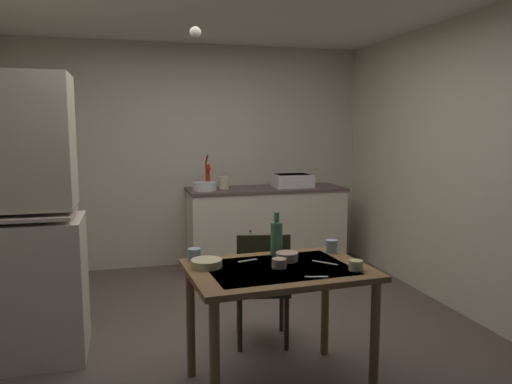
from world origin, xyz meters
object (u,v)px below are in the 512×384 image
at_px(sink_basin, 292,180).
at_px(glass_bottle, 276,238).
at_px(dining_table, 278,284).
at_px(serving_bowl_wide, 206,263).
at_px(chair_far_side, 262,285).
at_px(mixing_bowl_counter, 205,186).
at_px(hand_pump, 208,174).
at_px(hutch_cabinet, 8,230).
at_px(mug_dark, 356,265).

bearing_deg(sink_basin, glass_bottle, -111.35).
xyz_separation_m(dining_table, serving_bowl_wide, (-0.42, 0.12, 0.13)).
bearing_deg(glass_bottle, chair_far_side, 90.09).
bearing_deg(dining_table, chair_far_side, 83.50).
xyz_separation_m(sink_basin, mixing_bowl_counter, (-1.04, -0.05, -0.03)).
relative_size(sink_basin, dining_table, 0.39).
bearing_deg(dining_table, hand_pump, 89.78).
bearing_deg(sink_basin, hutch_cabinet, -146.03).
height_order(hutch_cabinet, mug_dark, hutch_cabinet).
xyz_separation_m(hutch_cabinet, hand_pump, (1.68, 1.84, 0.17)).
xyz_separation_m(hutch_cabinet, dining_table, (1.67, -0.85, -0.26)).
relative_size(sink_basin, hand_pump, 1.13).
xyz_separation_m(hand_pump, glass_bottle, (0.06, -2.41, -0.20)).
distance_m(hutch_cabinet, glass_bottle, 1.83).
height_order(sink_basin, mixing_bowl_counter, sink_basin).
height_order(chair_far_side, serving_bowl_wide, chair_far_side).
height_order(hutch_cabinet, mixing_bowl_counter, hutch_cabinet).
distance_m(hutch_cabinet, sink_basin, 3.21).
relative_size(chair_far_side, mug_dark, 10.16).
xyz_separation_m(hutch_cabinet, chair_far_side, (1.74, -0.23, -0.47)).
bearing_deg(chair_far_side, mug_dark, -65.75).
distance_m(chair_far_side, mug_dark, 0.93).
relative_size(mixing_bowl_counter, chair_far_side, 0.30).
xyz_separation_m(dining_table, mug_dark, (0.43, -0.17, 0.14)).
height_order(hand_pump, serving_bowl_wide, hand_pump).
bearing_deg(mug_dark, dining_table, 157.68).
bearing_deg(sink_basin, mug_dark, -101.45).
xyz_separation_m(hutch_cabinet, glass_bottle, (1.74, -0.57, -0.03)).
distance_m(hand_pump, glass_bottle, 2.42).
bearing_deg(serving_bowl_wide, mug_dark, -18.99).
relative_size(mixing_bowl_counter, glass_bottle, 0.90).
height_order(dining_table, serving_bowl_wide, serving_bowl_wide).
relative_size(dining_table, chair_far_side, 1.31).
relative_size(chair_far_side, serving_bowl_wide, 4.50).
xyz_separation_m(serving_bowl_wide, glass_bottle, (0.49, 0.16, 0.10)).
bearing_deg(serving_bowl_wide, sink_basin, 60.66).
bearing_deg(mug_dark, sink_basin, 78.55).
height_order(hutch_cabinet, glass_bottle, hutch_cabinet).
xyz_separation_m(hand_pump, chair_far_side, (0.06, -2.07, -0.63)).
relative_size(sink_basin, mug_dark, 5.17).
bearing_deg(mixing_bowl_counter, hutch_cabinet, -132.98).
relative_size(serving_bowl_wide, glass_bottle, 0.66).
bearing_deg(hand_pump, serving_bowl_wide, -99.56).
distance_m(hand_pump, serving_bowl_wide, 2.62).
relative_size(sink_basin, chair_far_side, 0.51).
distance_m(serving_bowl_wide, mug_dark, 0.90).
bearing_deg(hand_pump, mixing_bowl_counter, -118.62).
bearing_deg(chair_far_side, glass_bottle, -89.91).
bearing_deg(glass_bottle, hutch_cabinet, 161.73).
bearing_deg(serving_bowl_wide, chair_far_side, 45.31).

